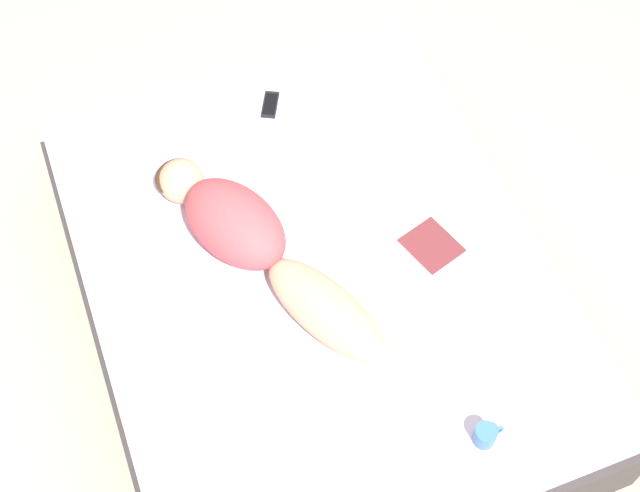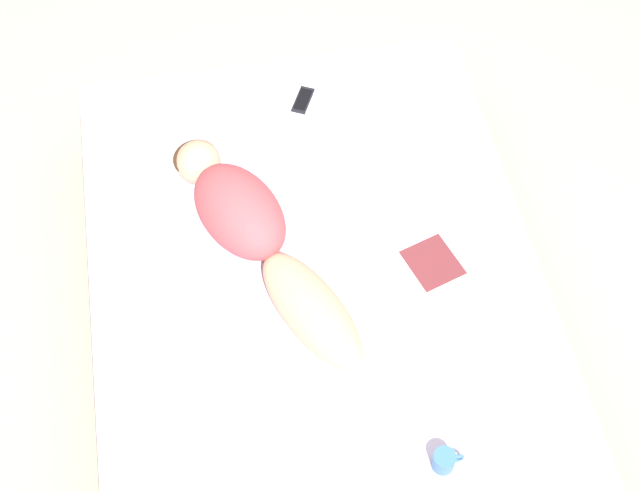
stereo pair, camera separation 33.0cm
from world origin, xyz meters
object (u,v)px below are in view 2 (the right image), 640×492
Objects in this scene: coffee_mug at (445,460)px; cell_phone at (303,100)px; open_magazine at (402,277)px; person at (254,232)px.

coffee_mug is 1.66m from cell_phone.
person is at bearing 138.14° from open_magazine.
coffee_mug reaches higher than cell_phone.
person reaches higher than coffee_mug.
person is 1.07m from coffee_mug.
coffee_mug is at bearing -110.26° from open_magazine.
open_magazine and cell_phone have the same top height.
person is 10.81× the size of coffee_mug.
cell_phone is (0.30, 0.70, -0.10)m from person.
coffee_mug is (-0.04, -0.72, 0.04)m from open_magazine.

